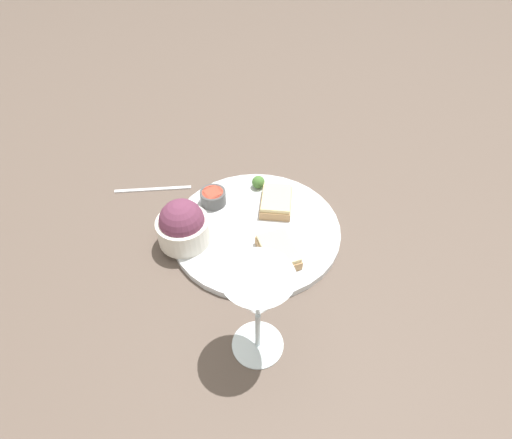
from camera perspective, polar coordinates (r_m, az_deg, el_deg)
The scene contains 9 objects.
ground_plane at distance 0.78m, azimuth 0.00°, elevation -1.76°, with size 4.00×4.00×0.00m, color brown.
dinner_plate at distance 0.78m, azimuth 0.00°, elevation -1.40°, with size 0.33×0.33×0.01m.
salad_bowl at distance 0.74m, azimuth -10.43°, elevation -0.83°, with size 0.10×0.10×0.09m.
sauce_ramekin at distance 0.82m, azimuth -6.16°, elevation 3.26°, with size 0.05×0.05×0.03m.
cheese_toast_near at distance 0.72m, azimuth 3.18°, elevation -4.58°, with size 0.09×0.07×0.03m.
cheese_toast_far at distance 0.81m, azimuth 2.91°, elevation 2.60°, with size 0.10×0.08×0.03m.
wine_glass at distance 0.54m, azimuth 0.28°, elevation -11.34°, with size 0.10×0.10×0.17m.
garnish at distance 0.85m, azimuth 0.33°, elevation 5.36°, with size 0.03×0.03×0.03m.
fork at distance 0.90m, azimuth -14.51°, elevation 4.27°, with size 0.03×0.17×0.01m.
Camera 1 is at (0.52, -0.11, 0.57)m, focal length 28.00 mm.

